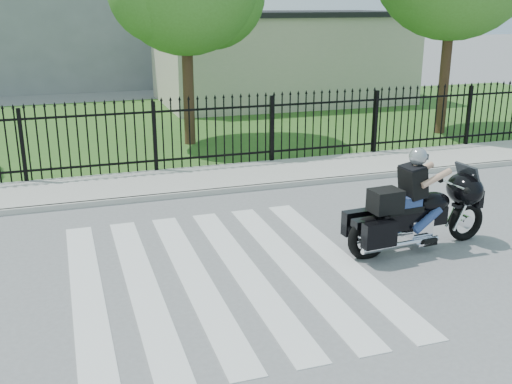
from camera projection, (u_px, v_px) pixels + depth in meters
name	position (u px, v px, depth m)	size (l,w,h in m)	color
ground	(220.00, 275.00, 9.30)	(120.00, 120.00, 0.00)	slate
crosswalk	(220.00, 274.00, 9.30)	(5.00, 5.50, 0.01)	silver
sidewalk	(164.00, 183.00, 13.81)	(40.00, 2.00, 0.12)	#ADAAA3
curb	(172.00, 196.00, 12.90)	(40.00, 0.12, 0.12)	#ADAAA3
grass_strip	(127.00, 128.00, 20.15)	(40.00, 12.00, 0.02)	#2C6021
iron_fence	(155.00, 139.00, 14.46)	(26.00, 0.04, 1.80)	black
building_low	(281.00, 59.00, 25.35)	(10.00, 6.00, 3.50)	#BAB29B
building_low_roof	(281.00, 14.00, 24.79)	(10.20, 6.20, 0.20)	black
motorcycle_rider	(416.00, 208.00, 10.05)	(2.76, 0.96, 1.83)	black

